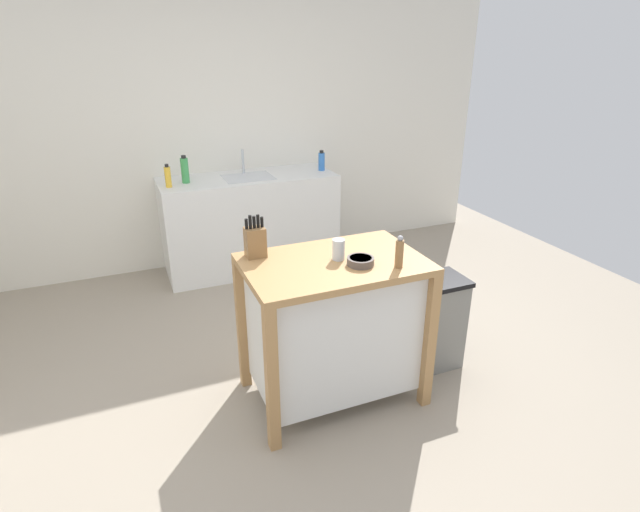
{
  "coord_description": "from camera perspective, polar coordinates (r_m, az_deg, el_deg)",
  "views": [
    {
      "loc": [
        -0.88,
        -2.31,
        2.02
      ],
      "look_at": [
        0.18,
        0.23,
        0.84
      ],
      "focal_mm": 28.45,
      "sensor_mm": 36.0,
      "label": 1
    }
  ],
  "objects": [
    {
      "name": "ground_plane",
      "position": [
        3.19,
        -1.44,
        -16.14
      ],
      "size": [
        6.67,
        6.67,
        0.0
      ],
      "primitive_type": "plane",
      "color": "gray",
      "rests_on": "ground"
    },
    {
      "name": "bottle_dish_soap",
      "position": [
        4.53,
        -14.96,
        9.33
      ],
      "size": [
        0.07,
        0.07,
        0.24
      ],
      "color": "green",
      "rests_on": "sink_counter"
    },
    {
      "name": "kitchen_island",
      "position": [
        2.98,
        1.49,
        -7.5
      ],
      "size": [
        1.0,
        0.65,
        0.89
      ],
      "color": "#AD7F4C",
      "rests_on": "ground"
    },
    {
      "name": "bowl_stoneware_deep",
      "position": [
        2.75,
        4.59,
        -0.55
      ],
      "size": [
        0.15,
        0.15,
        0.04
      ],
      "color": "#564C47",
      "rests_on": "kitchen_island"
    },
    {
      "name": "sink_faucet",
      "position": [
        4.77,
        -8.67,
        10.49
      ],
      "size": [
        0.02,
        0.02,
        0.22
      ],
      "color": "#B7BCC1",
      "rests_on": "sink_counter"
    },
    {
      "name": "wall_back",
      "position": [
        4.87,
        -12.36,
        14.16
      ],
      "size": [
        5.67,
        0.1,
        2.6
      ],
      "primitive_type": "cube",
      "color": "silver",
      "rests_on": "ground"
    },
    {
      "name": "pepper_grinder",
      "position": [
        2.72,
        8.91,
        0.4
      ],
      "size": [
        0.04,
        0.04,
        0.18
      ],
      "color": "olive",
      "rests_on": "kitchen_island"
    },
    {
      "name": "sink_counter",
      "position": [
        4.79,
        -7.86,
        3.74
      ],
      "size": [
        1.58,
        0.6,
        0.88
      ],
      "color": "silver",
      "rests_on": "ground"
    },
    {
      "name": "bottle_spray_cleaner",
      "position": [
        4.83,
        0.18,
        10.61
      ],
      "size": [
        0.06,
        0.06,
        0.19
      ],
      "color": "blue",
      "rests_on": "sink_counter"
    },
    {
      "name": "trash_bin",
      "position": [
        3.42,
        12.71,
        -7.27
      ],
      "size": [
        0.36,
        0.28,
        0.63
      ],
      "color": "slate",
      "rests_on": "ground"
    },
    {
      "name": "bottle_hand_soap",
      "position": [
        4.44,
        -16.74,
        8.55
      ],
      "size": [
        0.05,
        0.05,
        0.19
      ],
      "color": "yellow",
      "rests_on": "sink_counter"
    },
    {
      "name": "knife_block",
      "position": [
        2.84,
        -7.31,
        1.67
      ],
      "size": [
        0.11,
        0.09,
        0.25
      ],
      "color": "olive",
      "rests_on": "kitchen_island"
    },
    {
      "name": "drinking_cup",
      "position": [
        2.8,
        2.09,
        0.74
      ],
      "size": [
        0.07,
        0.07,
        0.12
      ],
      "color": "silver",
      "rests_on": "kitchen_island"
    }
  ]
}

